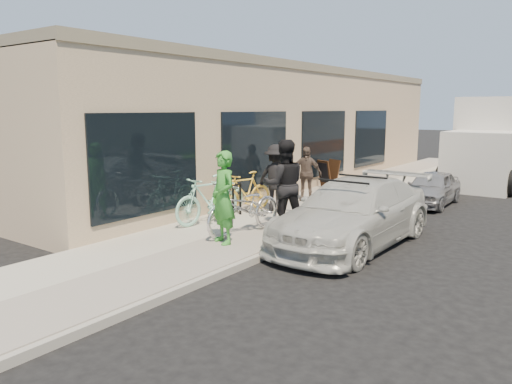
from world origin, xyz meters
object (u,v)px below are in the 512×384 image
Objects in this scene: woman_rider at (223,198)px; bystander_a at (276,178)px; sandwich_board at (328,174)px; cruiser_bike_c at (245,192)px; sedan_silver at (431,188)px; cruiser_bike_a at (208,199)px; moving_truck at (498,145)px; bystander_b at (306,174)px; man_standing at (284,185)px; cruiser_bike_b at (230,197)px; bike_rack at (237,197)px; sedan_white at (353,213)px; tandem_bike at (245,208)px.

woman_rider is 1.06× the size of bystander_a.
sandwich_board is 4.77m from cruiser_bike_c.
cruiser_bike_a reaches higher than sedan_silver.
moving_truck reaches higher than bystander_a.
sandwich_board is 7.15m from moving_truck.
bystander_b reaches higher than cruiser_bike_a.
bystander_a is (-1.20, 1.51, -0.12)m from man_standing.
cruiser_bike_a is 1.08× the size of bystander_a.
bystander_a is at bearing 83.98° from cruiser_bike_a.
sandwich_board is 0.32× the size of sedan_silver.
cruiser_bike_b is 1.32m from bystander_a.
sedan_silver is 6.90m from cruiser_bike_a.
bike_rack is at bearing -63.62° from sandwich_board.
cruiser_bike_a is at bearing -65.19° from sandwich_board.
sedan_white is 1.66m from man_standing.
bystander_b reaches higher than tandem_bike.
sedan_white is 1.62× the size of sedan_silver.
cruiser_bike_c is at bearing -109.58° from moving_truck.
sandwich_board is 2.54m from bystander_b.
sedan_white reaches higher than sandwich_board.
woman_rider reaches higher than bystander_a.
moving_truck reaches higher than sedan_white.
sedan_silver is 6.10m from cruiser_bike_b.
sedan_silver is (3.50, -0.26, -0.13)m from sandwich_board.
bike_rack is 0.28× the size of sedan_silver.
sandwich_board is 0.14× the size of moving_truck.
cruiser_bike_c is 2.37m from bystander_b.
tandem_bike is at bearing 107.62° from bystander_a.
sandwich_board is (-0.32, 5.37, -0.02)m from bike_rack.
bike_rack is 1.74m from man_standing.
bike_rack is at bearing 91.34° from cruiser_bike_a.
moving_truck is 3.51× the size of cruiser_bike_a.
sedan_white is at bearing 20.60° from cruiser_bike_a.
cruiser_bike_a is (-0.12, -0.94, 0.07)m from bike_rack.
tandem_bike reaches higher than sandwich_board.
tandem_bike is 1.14× the size of cruiser_bike_a.
bike_rack is 0.13× the size of moving_truck.
tandem_bike is 1.23× the size of bystander_a.
woman_rider is (-1.88, -7.19, 0.57)m from sedan_silver.
tandem_bike is 1.98m from cruiser_bike_b.
sedan_white reaches higher than cruiser_bike_c.
bystander_b is (-0.94, 4.14, 0.22)m from tandem_bike.
sedan_silver is 3.69m from bystander_b.
sedan_white is at bearing 141.25° from man_standing.
cruiser_bike_a is (-3.30, -6.05, 0.21)m from sedan_silver.
bystander_a is at bearing -57.20° from sandwich_board.
sandwich_board is 6.61m from sedan_white.
cruiser_bike_a reaches higher than cruiser_bike_c.
moving_truck is at bearing 53.37° from cruiser_bike_b.
woman_rider reaches higher than sandwich_board.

